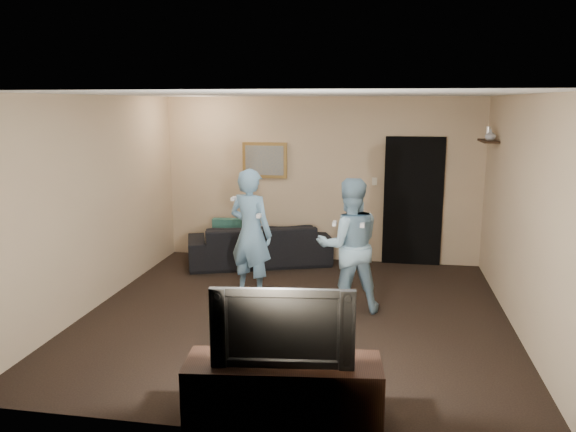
% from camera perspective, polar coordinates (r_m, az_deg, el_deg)
% --- Properties ---
extents(ground, '(5.00, 5.00, 0.00)m').
position_cam_1_polar(ground, '(6.86, 0.78, -10.00)').
color(ground, black).
rests_on(ground, ground).
extents(ceiling, '(5.00, 5.00, 0.04)m').
position_cam_1_polar(ceiling, '(6.38, 0.84, 12.27)').
color(ceiling, silver).
rests_on(ceiling, wall_back).
extents(wall_back, '(5.00, 0.04, 2.60)m').
position_cam_1_polar(wall_back, '(8.94, 3.33, 3.68)').
color(wall_back, tan).
rests_on(wall_back, ground).
extents(wall_front, '(5.00, 0.04, 2.60)m').
position_cam_1_polar(wall_front, '(4.12, -4.68, -5.69)').
color(wall_front, tan).
rests_on(wall_front, ground).
extents(wall_left, '(0.04, 5.00, 2.60)m').
position_cam_1_polar(wall_left, '(7.31, -18.93, 1.32)').
color(wall_left, tan).
rests_on(wall_left, ground).
extents(wall_right, '(0.04, 5.00, 2.60)m').
position_cam_1_polar(wall_right, '(6.59, 22.80, -0.02)').
color(wall_right, tan).
rests_on(wall_right, ground).
extents(sofa, '(2.37, 1.55, 0.64)m').
position_cam_1_polar(sofa, '(8.86, -2.93, -2.84)').
color(sofa, black).
rests_on(sofa, ground).
extents(throw_pillow, '(0.47, 0.18, 0.46)m').
position_cam_1_polar(throw_pillow, '(8.95, -6.18, -1.71)').
color(throw_pillow, '#174741').
rests_on(throw_pillow, sofa).
extents(painting_frame, '(0.72, 0.05, 0.57)m').
position_cam_1_polar(painting_frame, '(9.03, -2.38, 5.68)').
color(painting_frame, olive).
rests_on(painting_frame, wall_back).
extents(painting_canvas, '(0.62, 0.01, 0.47)m').
position_cam_1_polar(painting_canvas, '(9.00, -2.42, 5.67)').
color(painting_canvas, slate).
rests_on(painting_canvas, painting_frame).
extents(doorway, '(0.90, 0.06, 2.00)m').
position_cam_1_polar(doorway, '(8.92, 12.58, 1.45)').
color(doorway, black).
rests_on(doorway, ground).
extents(light_switch, '(0.08, 0.02, 0.12)m').
position_cam_1_polar(light_switch, '(8.86, 8.79, 3.50)').
color(light_switch, silver).
rests_on(light_switch, wall_back).
extents(wall_shelf, '(0.20, 0.60, 0.03)m').
position_cam_1_polar(wall_shelf, '(8.24, 19.68, 7.19)').
color(wall_shelf, black).
rests_on(wall_shelf, wall_right).
extents(shelf_vase, '(0.16, 0.16, 0.15)m').
position_cam_1_polar(shelf_vase, '(8.10, 19.89, 7.75)').
color(shelf_vase, '#A9A9AD').
rests_on(shelf_vase, wall_shelf).
extents(shelf_figurine, '(0.06, 0.06, 0.18)m').
position_cam_1_polar(shelf_figurine, '(8.28, 19.68, 7.94)').
color(shelf_figurine, white).
rests_on(shelf_figurine, wall_shelf).
extents(tv_console, '(1.59, 0.67, 0.55)m').
position_cam_1_polar(tv_console, '(4.66, -0.48, -17.57)').
color(tv_console, black).
rests_on(tv_console, ground).
extents(television, '(1.10, 0.27, 0.63)m').
position_cam_1_polar(television, '(4.40, -0.49, -10.84)').
color(television, black).
rests_on(television, tv_console).
extents(wii_player_left, '(0.72, 0.60, 1.69)m').
position_cam_1_polar(wii_player_left, '(7.28, -3.80, -1.77)').
color(wii_player_left, '#6C9ABC').
rests_on(wii_player_left, ground).
extents(wii_player_right, '(0.94, 0.82, 1.64)m').
position_cam_1_polar(wii_player_right, '(6.80, 6.22, -2.99)').
color(wii_player_right, '#81A7BC').
rests_on(wii_player_right, ground).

